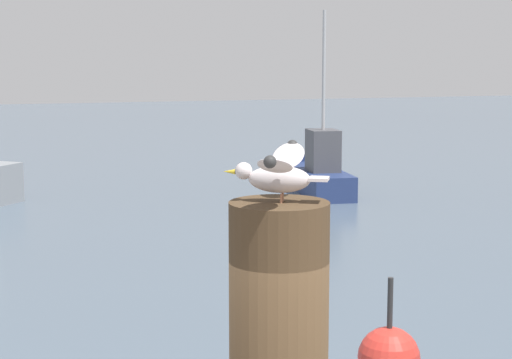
{
  "coord_description": "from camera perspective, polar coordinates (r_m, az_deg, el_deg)",
  "views": [
    {
      "loc": [
        -1.6,
        -3.24,
        3.24
      ],
      "look_at": [
        -0.49,
        -0.18,
        2.77
      ],
      "focal_mm": 58.89,
      "sensor_mm": 36.0,
      "label": 1
    }
  ],
  "objects": [
    {
      "name": "boat_navy",
      "position": [
        20.85,
        4.01,
        0.5
      ],
      "size": [
        1.56,
        4.15,
        4.49
      ],
      "color": "navy",
      "rests_on": "ground_plane"
    },
    {
      "name": "mooring_post",
      "position": [
        3.22,
        1.55,
        -11.58
      ],
      "size": [
        0.37,
        0.37,
        1.14
      ],
      "primitive_type": "cylinder",
      "color": "#4C3823",
      "rests_on": "harbor_quay"
    },
    {
      "name": "seagull",
      "position": [
        3.06,
        1.52,
        0.54
      ],
      "size": [
        0.39,
        0.55,
        0.2
      ],
      "color": "tan",
      "rests_on": "mooring_post"
    }
  ]
}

